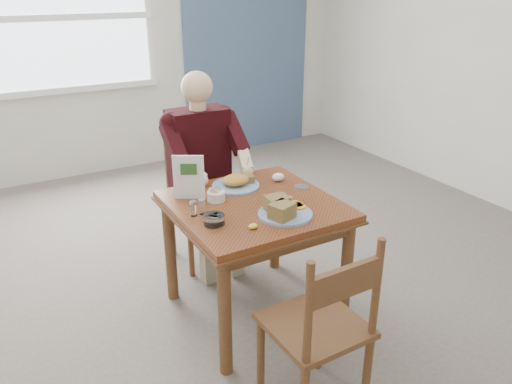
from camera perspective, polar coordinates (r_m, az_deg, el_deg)
floor at (r=3.24m, az=-0.21°, el=-13.38°), size 6.00×6.00×0.00m
wall_back at (r=5.45m, az=-16.63°, el=16.63°), size 5.50×0.00×5.50m
accent_panel at (r=6.01m, az=-0.95°, el=18.04°), size 1.60×0.02×2.80m
lemon_wedge at (r=2.56m, az=-0.35°, el=-3.94°), size 0.06×0.05×0.03m
napkin at (r=3.16m, az=2.54°, el=1.71°), size 0.10×0.09×0.05m
metal_dish at (r=3.07m, az=5.25°, el=0.57°), size 0.12×0.12×0.01m
window at (r=5.32m, az=-21.17°, el=18.12°), size 1.72×0.04×1.42m
table at (r=2.91m, az=-0.23°, el=-3.19°), size 0.92×0.92×0.75m
chair_far at (r=3.63m, az=-6.42°, el=-0.60°), size 0.42×0.42×0.95m
chair_near at (r=2.34m, az=7.45°, el=-15.23°), size 0.43×0.43×0.95m
diner at (r=3.43m, az=-6.07°, el=3.97°), size 0.53×0.56×1.39m
near_plate at (r=2.69m, az=3.05°, el=-2.02°), size 0.35×0.35×0.10m
far_plate at (r=3.06m, az=-2.23°, el=1.10°), size 0.35×0.35×0.08m
caddy at (r=2.88m, az=-4.58°, el=-0.45°), size 0.11×0.11×0.08m
shakers at (r=2.71m, az=-6.69°, el=-1.75°), size 0.09×0.04×0.08m
creamer at (r=2.61m, az=-4.83°, el=-3.13°), size 0.12×0.12×0.05m
menu at (r=2.89m, az=-7.70°, el=1.71°), size 0.16×0.10×0.26m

